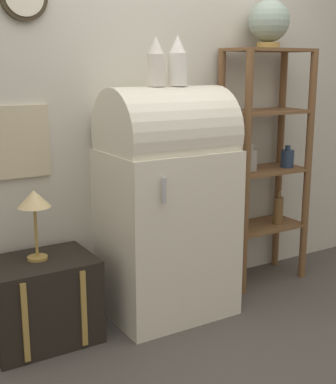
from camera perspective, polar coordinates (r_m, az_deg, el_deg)
ground_plane at (r=3.23m, az=2.38°, el=-14.17°), size 12.00×12.00×0.00m
wall_back at (r=3.36m, az=-3.01°, el=10.89°), size 7.00×0.09×2.70m
refrigerator at (r=3.19m, az=-0.14°, el=-0.93°), size 0.73×0.60×1.38m
suitcase_trunk at (r=3.07m, az=-13.30°, el=-11.20°), size 0.57×0.43×0.47m
shelf_unit at (r=3.72m, az=10.31°, el=3.63°), size 0.60×0.33×1.60m
globe at (r=3.72m, az=10.72°, el=17.38°), size 0.27×0.27×0.31m
vase_left at (r=3.05m, az=-1.30°, el=13.57°), size 0.10×0.10×0.27m
vase_center at (r=3.12m, az=1.02°, el=13.66°), size 0.11×0.11×0.28m
desk_lamp at (r=2.90m, az=-14.08°, el=-1.17°), size 0.18×0.18×0.38m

